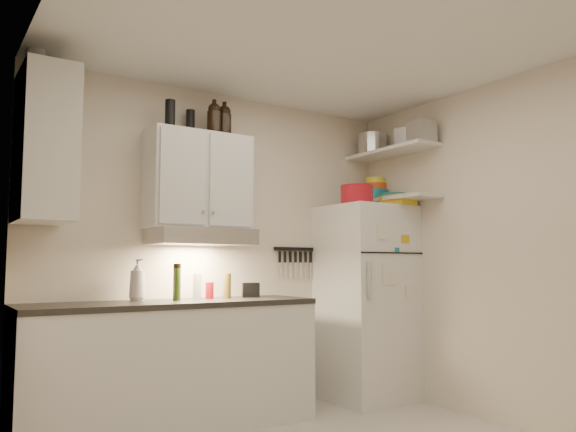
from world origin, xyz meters
TOP-DOWN VIEW (x-y plane):
  - ceiling at (0.00, 0.00)m, footprint 3.20×3.00m
  - back_wall at (0.00, 1.51)m, footprint 3.20×0.02m
  - left_wall at (-1.61, 0.00)m, footprint 0.02×3.00m
  - right_wall at (1.61, 0.00)m, footprint 0.02×3.00m
  - base_cabinet at (-0.55, 1.20)m, footprint 2.10×0.60m
  - countertop at (-0.55, 1.20)m, footprint 2.10×0.62m
  - upper_cabinet at (-0.30, 1.33)m, footprint 0.80×0.33m
  - side_cabinet at (-1.44, 1.20)m, footprint 0.33×0.55m
  - range_hood at (-0.30, 1.27)m, footprint 0.76×0.46m
  - fridge at (1.25, 1.16)m, footprint 0.70×0.68m
  - shelf_hi at (1.45, 1.02)m, footprint 0.30×0.95m
  - shelf_lo at (1.45, 1.02)m, footprint 0.30×0.95m
  - knife_strip at (0.70, 1.49)m, footprint 0.42×0.02m
  - dutch_oven at (1.05, 1.04)m, footprint 0.34×0.34m
  - book_stack at (1.42, 0.91)m, footprint 0.24×0.29m
  - spice_jar at (1.36, 1.04)m, footprint 0.06×0.06m
  - stock_pot at (1.46, 1.28)m, footprint 0.34×0.34m
  - tin_a at (1.52, 0.89)m, footprint 0.22×0.21m
  - tin_b at (1.45, 0.65)m, footprint 0.19×0.19m
  - bowl_teal at (1.49, 1.32)m, footprint 0.28×0.28m
  - bowl_orange at (1.54, 1.34)m, footprint 0.22×0.22m
  - bowl_yellow at (1.54, 1.34)m, footprint 0.17×0.17m
  - plates at (1.53, 1.09)m, footprint 0.24×0.24m
  - growler_a at (-0.20, 1.28)m, footprint 0.14×0.14m
  - growler_b at (-0.08, 1.34)m, footprint 0.15×0.15m
  - thermos_a at (-0.34, 1.41)m, footprint 0.07×0.07m
  - thermos_b at (-0.56, 1.29)m, footprint 0.08×0.08m
  - side_jar at (-1.50, 1.28)m, footprint 0.15×0.15m
  - soap_bottle at (-0.76, 1.35)m, footprint 0.17×0.17m
  - pepper_mill at (-0.08, 1.27)m, footprint 0.07×0.07m
  - oil_bottle at (-0.51, 1.21)m, footprint 0.05×0.05m
  - vinegar_bottle at (-0.51, 1.22)m, footprint 0.06×0.06m
  - clear_bottle at (-0.31, 1.32)m, footprint 0.08×0.08m
  - red_jar at (-0.21, 1.30)m, footprint 0.07×0.07m
  - caddy at (0.16, 1.31)m, footprint 0.16×0.14m

SIDE VIEW (x-z plane):
  - base_cabinet at x=-0.55m, z-range 0.00..0.88m
  - fridge at x=1.25m, z-range 0.00..1.70m
  - countertop at x=-0.55m, z-range 0.88..0.92m
  - caddy at x=0.16m, z-range 0.92..1.04m
  - red_jar at x=-0.21m, z-range 0.92..1.05m
  - clear_bottle at x=-0.31m, z-range 0.92..1.11m
  - pepper_mill at x=-0.08m, z-range 0.92..1.11m
  - oil_bottle at x=-0.51m, z-range 0.92..1.16m
  - vinegar_bottle at x=-0.51m, z-range 0.92..1.19m
  - soap_bottle at x=-0.76m, z-range 0.92..1.26m
  - back_wall at x=0.00m, z-range 0.00..2.60m
  - left_wall at x=-1.61m, z-range 0.00..2.60m
  - right_wall at x=1.61m, z-range 0.00..2.60m
  - knife_strip at x=0.70m, z-range 1.31..1.33m
  - range_hood at x=-0.30m, z-range 1.33..1.45m
  - book_stack at x=1.42m, z-range 1.70..1.79m
  - spice_jar at x=1.36m, z-range 1.70..1.79m
  - shelf_lo at x=1.45m, z-range 1.75..1.77m
  - dutch_oven at x=1.05m, z-range 1.70..1.86m
  - plates at x=1.53m, z-range 1.77..1.83m
  - upper_cabinet at x=-0.30m, z-range 1.45..2.20m
  - bowl_teal at x=1.49m, z-range 1.77..1.89m
  - bowl_orange at x=1.54m, z-range 1.89..1.95m
  - side_cabinet at x=-1.44m, z-range 1.45..2.45m
  - bowl_yellow at x=1.54m, z-range 1.95..2.01m
  - shelf_hi at x=1.45m, z-range 2.19..2.22m
  - thermos_a at x=-0.34m, z-range 2.20..2.40m
  - tin_a at x=1.52m, z-range 2.21..2.39m
  - tin_b at x=1.45m, z-range 2.21..2.40m
  - thermos_b at x=-0.56m, z-range 2.20..2.42m
  - stock_pot at x=1.46m, z-range 2.21..2.41m
  - growler_a at x=-0.20m, z-range 2.20..2.46m
  - growler_b at x=-0.08m, z-range 2.20..2.47m
  - side_jar at x=-1.50m, z-range 2.45..2.61m
  - ceiling at x=0.00m, z-range 2.60..2.62m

